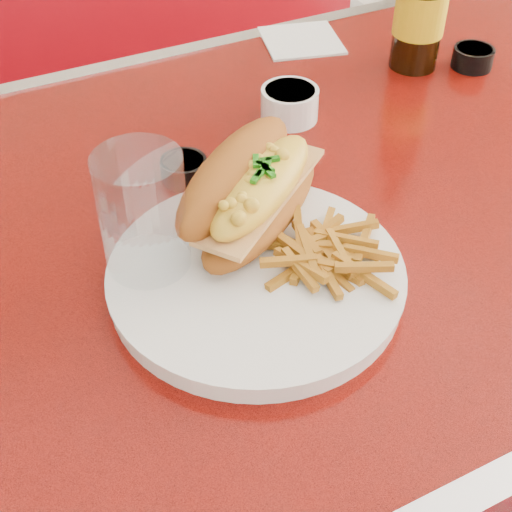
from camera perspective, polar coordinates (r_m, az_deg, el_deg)
name	(u,v)px	position (r m, az deg, el deg)	size (l,w,h in m)	color
ground	(329,492)	(1.48, 5.89, -18.26)	(8.00, 8.00, 0.00)	silver
diner_table	(360,265)	(0.99, 8.31, -0.72)	(1.23, 0.83, 0.77)	red
booth_bench_far	(166,159)	(1.77, -7.19, 7.73)	(1.20, 0.51, 0.90)	maroon
dinner_plate	(256,277)	(0.72, 0.00, -1.65)	(0.38, 0.38, 0.02)	white
mac_hoagie	(252,189)	(0.75, -0.33, 5.38)	(0.24, 0.22, 0.10)	#A05619
fries_pile	(328,249)	(0.72, 5.76, 0.57)	(0.11, 0.10, 0.03)	orange
fork	(297,232)	(0.76, 3.31, 1.91)	(0.08, 0.15, 0.00)	silver
gravy_ramekin	(290,103)	(0.97, 2.71, 12.13)	(0.09, 0.09, 0.04)	white
sauce_cup_left	(184,169)	(0.86, -5.78, 6.97)	(0.06, 0.06, 0.03)	black
sauce_cup_right	(473,57)	(1.15, 16.97, 15.01)	(0.08, 0.08, 0.03)	black
water_tumbler	(144,222)	(0.69, -8.92, 2.69)	(0.08, 0.08, 0.15)	#A1C0CF
paper_napkin	(301,40)	(1.19, 3.66, 16.84)	(0.12, 0.12, 0.00)	white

